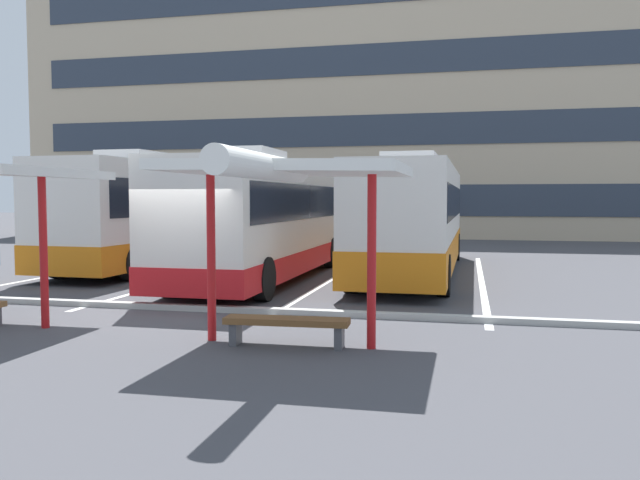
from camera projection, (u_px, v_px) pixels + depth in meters
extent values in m
plane|color=#47474C|center=(178.00, 310.00, 13.42)|extent=(160.00, 160.00, 0.00)
cube|color=#C6B293|center=(377.00, 111.00, 42.01)|extent=(44.18, 10.18, 16.06)
cube|color=#2D3847|center=(365.00, 200.00, 37.41)|extent=(40.64, 0.08, 1.77)
cube|color=#2D3847|center=(365.00, 130.00, 37.15)|extent=(40.64, 0.08, 1.77)
cube|color=#2D3847|center=(365.00, 60.00, 36.89)|extent=(40.64, 0.08, 1.77)
cube|color=silver|center=(157.00, 212.00, 21.69)|extent=(2.98, 10.45, 3.14)
cube|color=orange|center=(158.00, 247.00, 21.76)|extent=(3.03, 10.49, 0.79)
cube|color=black|center=(157.00, 198.00, 21.66)|extent=(2.98, 9.62, 1.08)
cube|color=black|center=(220.00, 201.00, 26.63)|extent=(2.28, 0.17, 1.88)
cube|color=silver|center=(136.00, 158.00, 20.33)|extent=(1.64, 2.26, 0.36)
cylinder|color=black|center=(176.00, 244.00, 25.53)|extent=(0.34, 1.01, 1.00)
cylinder|color=black|center=(232.00, 245.00, 24.91)|extent=(0.34, 1.01, 1.00)
cylinder|color=black|center=(58.00, 261.00, 18.64)|extent=(0.34, 1.01, 1.00)
cylinder|color=black|center=(132.00, 263.00, 18.02)|extent=(0.34, 1.01, 1.00)
cube|color=silver|center=(264.00, 218.00, 18.17)|extent=(2.49, 10.41, 2.95)
cube|color=red|center=(264.00, 260.00, 18.25)|extent=(2.53, 10.45, 0.61)
cube|color=black|center=(264.00, 202.00, 18.14)|extent=(2.52, 9.58, 0.93)
cube|color=black|center=(308.00, 204.00, 23.19)|extent=(2.19, 0.08, 1.77)
cube|color=silver|center=(248.00, 156.00, 16.80)|extent=(1.49, 2.20, 0.36)
cylinder|color=black|center=(265.00, 252.00, 22.02)|extent=(0.30, 1.00, 1.00)
cylinder|color=black|center=(330.00, 253.00, 21.51)|extent=(0.30, 1.00, 1.00)
cylinder|color=black|center=(170.00, 276.00, 15.00)|extent=(0.30, 1.00, 1.00)
cylinder|color=black|center=(263.00, 279.00, 14.49)|extent=(0.30, 1.00, 1.00)
cube|color=silver|center=(415.00, 217.00, 19.79)|extent=(2.54, 12.34, 2.94)
cube|color=orange|center=(414.00, 250.00, 19.85)|extent=(2.58, 12.38, 0.87)
cube|color=black|center=(415.00, 202.00, 19.76)|extent=(2.56, 11.36, 0.91)
cube|color=black|center=(429.00, 204.00, 25.71)|extent=(2.12, 0.10, 1.76)
cube|color=silver|center=(410.00, 160.00, 18.19)|extent=(1.47, 2.22, 0.36)
cylinder|color=black|center=(396.00, 246.00, 24.55)|extent=(0.31, 1.00, 1.00)
cylinder|color=black|center=(455.00, 247.00, 24.03)|extent=(0.31, 1.00, 1.00)
cylinder|color=black|center=(352.00, 273.00, 15.70)|extent=(0.31, 1.00, 1.00)
cylinder|color=black|center=(444.00, 275.00, 15.19)|extent=(0.31, 1.00, 1.00)
cube|color=white|center=(84.00, 270.00, 20.88)|extent=(0.16, 14.00, 0.01)
cube|color=white|center=(204.00, 273.00, 19.95)|extent=(0.16, 14.00, 0.01)
cube|color=white|center=(336.00, 277.00, 19.03)|extent=(0.16, 14.00, 0.01)
cube|color=white|center=(481.00, 281.00, 18.10)|extent=(0.16, 14.00, 0.01)
cylinder|color=red|center=(43.00, 251.00, 11.44)|extent=(0.14, 0.14, 2.76)
cylinder|color=red|center=(211.00, 258.00, 10.44)|extent=(0.14, 0.14, 2.69)
cylinder|color=red|center=(372.00, 261.00, 9.86)|extent=(0.14, 0.14, 2.69)
cube|color=white|center=(289.00, 169.00, 10.06)|extent=(3.62, 2.77, 0.21)
cylinder|color=white|center=(265.00, 167.00, 8.86)|extent=(0.36, 3.62, 0.36)
cube|color=brown|center=(287.00, 321.00, 10.06)|extent=(1.98, 0.52, 0.10)
cube|color=#4C4C51|center=(236.00, 333.00, 10.22)|extent=(0.14, 0.34, 0.35)
cube|color=#4C4C51|center=(339.00, 337.00, 9.93)|extent=(0.14, 0.34, 0.35)
cube|color=#ADADA8|center=(177.00, 307.00, 13.36)|extent=(44.00, 0.24, 0.12)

